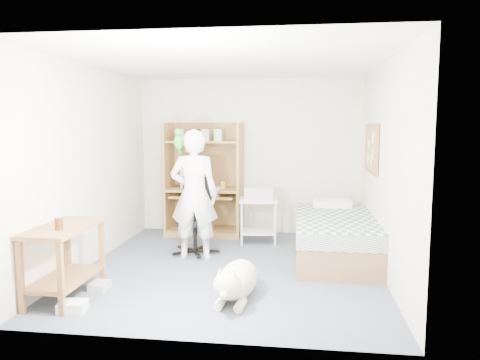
{
  "coord_description": "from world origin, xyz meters",
  "views": [
    {
      "loc": [
        0.84,
        -5.57,
        1.78
      ],
      "look_at": [
        0.05,
        0.43,
        1.05
      ],
      "focal_mm": 35.0,
      "sensor_mm": 36.0,
      "label": 1
    }
  ],
  "objects": [
    {
      "name": "wall_left",
      "position": [
        -1.8,
        0.0,
        1.25
      ],
      "size": [
        0.02,
        4.0,
        2.5
      ],
      "primitive_type": "cube",
      "color": "beige",
      "rests_on": "floor"
    },
    {
      "name": "pencil_cup",
      "position": [
        -0.38,
        1.65,
        0.82
      ],
      "size": [
        0.08,
        0.08,
        0.12
      ],
      "primitive_type": "cylinder",
      "color": "gold",
      "rests_on": "computer_hutch"
    },
    {
      "name": "side_desk",
      "position": [
        -1.55,
        -1.2,
        0.49
      ],
      "size": [
        0.5,
        1.0,
        0.75
      ],
      "color": "brown",
      "rests_on": "floor"
    },
    {
      "name": "wall_back",
      "position": [
        0.0,
        2.0,
        1.25
      ],
      "size": [
        3.6,
        0.02,
        2.5
      ],
      "primitive_type": "cube",
      "color": "beige",
      "rests_on": "floor"
    },
    {
      "name": "floor_box_a",
      "position": [
        -1.3,
        -1.55,
        0.05
      ],
      "size": [
        0.28,
        0.23,
        0.1
      ],
      "primitive_type": "cube",
      "rotation": [
        0.0,
        0.0,
        0.14
      ],
      "color": "white",
      "rests_on": "floor"
    },
    {
      "name": "bed",
      "position": [
        1.3,
        0.62,
        0.29
      ],
      "size": [
        1.02,
        2.02,
        0.66
      ],
      "color": "brown",
      "rests_on": "floor"
    },
    {
      "name": "computer_hutch",
      "position": [
        -0.7,
        1.74,
        0.82
      ],
      "size": [
        1.2,
        0.63,
        1.8
      ],
      "color": "olive",
      "rests_on": "floor"
    },
    {
      "name": "printer_cart",
      "position": [
        0.21,
        1.3,
        0.45
      ],
      "size": [
        0.6,
        0.5,
        0.67
      ],
      "rotation": [
        0.0,
        0.0,
        0.11
      ],
      "color": "silver",
      "rests_on": "floor"
    },
    {
      "name": "floor",
      "position": [
        0.0,
        0.0,
        0.0
      ],
      "size": [
        4.0,
        4.0,
        0.0
      ],
      "primitive_type": "plane",
      "color": "#414959",
      "rests_on": "ground"
    },
    {
      "name": "corkboard",
      "position": [
        1.77,
        0.9,
        1.45
      ],
      "size": [
        0.04,
        0.94,
        0.66
      ],
      "color": "olive",
      "rests_on": "wall_right"
    },
    {
      "name": "floor_box_b",
      "position": [
        -1.31,
        -0.93,
        0.04
      ],
      "size": [
        0.19,
        0.22,
        0.08
      ],
      "primitive_type": "cube",
      "rotation": [
        0.0,
        0.0,
        -0.03
      ],
      "color": "#AEAEA9",
      "rests_on": "floor"
    },
    {
      "name": "office_chair",
      "position": [
        -0.6,
        0.64,
        0.37
      ],
      "size": [
        0.58,
        0.58,
        1.03
      ],
      "rotation": [
        0.0,
        0.0,
        0.05
      ],
      "color": "black",
      "rests_on": "floor"
    },
    {
      "name": "drink_glass",
      "position": [
        -1.5,
        -1.37,
        0.81
      ],
      "size": [
        0.08,
        0.08,
        0.12
      ],
      "primitive_type": "cylinder",
      "color": "#43210A",
      "rests_on": "side_desk"
    },
    {
      "name": "parrot",
      "position": [
        -0.75,
        0.35,
        1.57
      ],
      "size": [
        0.13,
        0.22,
        0.35
      ],
      "rotation": [
        0.0,
        0.0,
        0.05
      ],
      "color": "#168F14",
      "rests_on": "person"
    },
    {
      "name": "wall_right",
      "position": [
        1.8,
        0.0,
        1.25
      ],
      "size": [
        0.02,
        4.0,
        2.5
      ],
      "primitive_type": "cube",
      "color": "beige",
      "rests_on": "floor"
    },
    {
      "name": "person",
      "position": [
        -0.55,
        0.33,
        0.86
      ],
      "size": [
        0.65,
        0.44,
        1.71
      ],
      "primitive_type": "imported",
      "rotation": [
        0.0,
        0.0,
        3.2
      ],
      "color": "white",
      "rests_on": "floor"
    },
    {
      "name": "ceiling",
      "position": [
        0.0,
        0.0,
        2.5
      ],
      "size": [
        3.6,
        4.0,
        0.02
      ],
      "primitive_type": "cube",
      "color": "white",
      "rests_on": "wall_back"
    },
    {
      "name": "dog",
      "position": [
        0.2,
        -1.0,
        0.19
      ],
      "size": [
        0.45,
        1.19,
        0.44
      ],
      "rotation": [
        0.0,
        0.0,
        -0.09
      ],
      "color": "#C7B585",
      "rests_on": "floor"
    },
    {
      "name": "keyboard",
      "position": [
        -0.65,
        1.58,
        0.67
      ],
      "size": [
        0.45,
        0.16,
        0.03
      ],
      "primitive_type": "cube",
      "rotation": [
        0.0,
        0.0,
        -0.01
      ],
      "color": "beige",
      "rests_on": "computer_hutch"
    },
    {
      "name": "crt_monitor",
      "position": [
        -0.89,
        1.75,
        0.95
      ],
      "size": [
        0.43,
        0.45,
        0.36
      ],
      "rotation": [
        0.0,
        0.0,
        0.15
      ],
      "color": "beige",
      "rests_on": "computer_hutch"
    },
    {
      "name": "printer",
      "position": [
        0.21,
        1.3,
        0.76
      ],
      "size": [
        0.45,
        0.36,
        0.18
      ],
      "primitive_type": "cube",
      "rotation": [
        0.0,
        0.0,
        0.11
      ],
      "color": "#AAAAA5",
      "rests_on": "printer_cart"
    }
  ]
}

